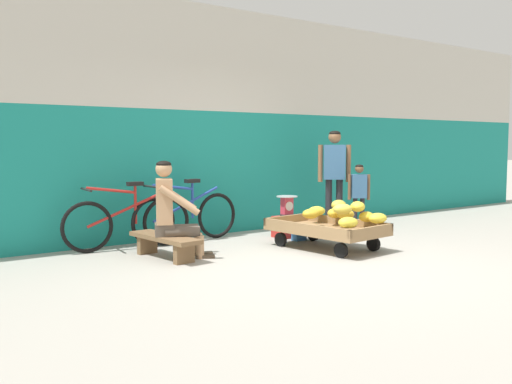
% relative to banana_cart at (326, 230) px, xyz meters
% --- Properties ---
extents(ground_plane, '(80.00, 80.00, 0.00)m').
position_rel_banana_cart_xyz_m(ground_plane, '(-0.70, -0.66, -0.24)').
color(ground_plane, '#A39E93').
extents(back_wall, '(16.00, 0.30, 3.31)m').
position_rel_banana_cart_xyz_m(back_wall, '(-0.70, 1.95, 1.41)').
color(back_wall, '#19847A').
rests_on(back_wall, ground).
extents(banana_cart, '(0.98, 1.52, 0.36)m').
position_rel_banana_cart_xyz_m(banana_cart, '(0.00, 0.00, 0.00)').
color(banana_cart, '#99754C').
rests_on(banana_cart, ground).
extents(banana_pile, '(0.85, 1.29, 0.26)m').
position_rel_banana_cart_xyz_m(banana_pile, '(0.15, -0.15, 0.22)').
color(banana_pile, yellow).
rests_on(banana_pile, banana_cart).
extents(low_bench, '(0.42, 1.13, 0.27)m').
position_rel_banana_cart_xyz_m(low_bench, '(-1.94, 0.66, -0.04)').
color(low_bench, brown).
rests_on(low_bench, ground).
extents(vendor_seated, '(0.74, 0.63, 1.14)m').
position_rel_banana_cart_xyz_m(vendor_seated, '(-1.86, 0.63, 0.33)').
color(vendor_seated, tan).
rests_on(vendor_seated, ground).
extents(plastic_crate, '(0.36, 0.28, 0.30)m').
position_rel_banana_cart_xyz_m(plastic_crate, '(0.17, 0.99, -0.09)').
color(plastic_crate, red).
rests_on(plastic_crate, ground).
extents(weighing_scale, '(0.30, 0.30, 0.29)m').
position_rel_banana_cart_xyz_m(weighing_scale, '(0.17, 0.99, 0.21)').
color(weighing_scale, '#28282D').
rests_on(weighing_scale, plastic_crate).
extents(bicycle_near_left, '(1.66, 0.48, 0.86)m').
position_rel_banana_cart_xyz_m(bicycle_near_left, '(-2.06, 1.45, 0.11)').
color(bicycle_near_left, black).
rests_on(bicycle_near_left, ground).
extents(bicycle_far_left, '(1.66, 0.48, 0.86)m').
position_rel_banana_cart_xyz_m(bicycle_far_left, '(-1.20, 1.49, 0.11)').
color(bicycle_far_left, black).
rests_on(bicycle_far_left, ground).
extents(customer_adult, '(0.39, 0.36, 1.53)m').
position_rel_banana_cart_xyz_m(customer_adult, '(1.06, 0.96, 0.71)').
color(customer_adult, '#232328').
rests_on(customer_adult, ground).
extents(customer_child, '(0.28, 0.23, 1.03)m').
position_rel_banana_cart_xyz_m(customer_child, '(1.21, 0.60, 0.40)').
color(customer_child, '#232328').
rests_on(customer_child, ground).
extents(shopping_bag, '(0.18, 0.12, 0.24)m').
position_rel_banana_cart_xyz_m(shopping_bag, '(0.12, 0.67, -0.12)').
color(shopping_bag, '#3370B7').
rests_on(shopping_bag, ground).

